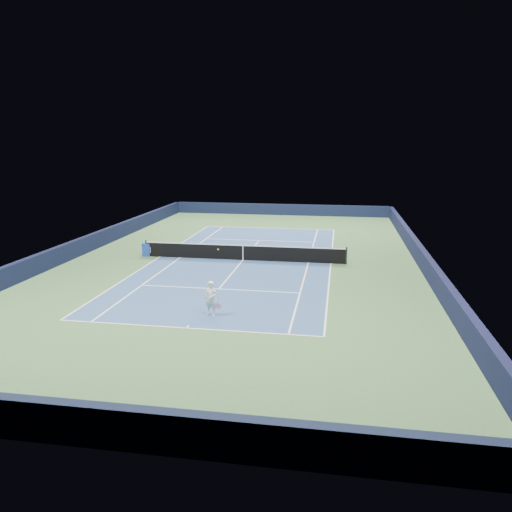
# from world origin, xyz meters

# --- Properties ---
(ground) EXTENTS (40.00, 40.00, 0.00)m
(ground) POSITION_xyz_m (0.00, 0.00, 0.00)
(ground) COLOR #375A31
(ground) RESTS_ON ground
(wall_far) EXTENTS (22.00, 0.35, 1.10)m
(wall_far) POSITION_xyz_m (0.00, 19.82, 0.55)
(wall_far) COLOR black
(wall_far) RESTS_ON ground
(wall_near) EXTENTS (22.00, 0.35, 1.10)m
(wall_near) POSITION_xyz_m (0.00, -19.82, 0.55)
(wall_near) COLOR black
(wall_near) RESTS_ON ground
(wall_right) EXTENTS (0.35, 40.00, 1.10)m
(wall_right) POSITION_xyz_m (10.82, 0.00, 0.55)
(wall_right) COLOR #111333
(wall_right) RESTS_ON ground
(wall_left) EXTENTS (0.35, 40.00, 1.10)m
(wall_left) POSITION_xyz_m (-10.82, 0.00, 0.55)
(wall_left) COLOR black
(wall_left) RESTS_ON ground
(court_surface) EXTENTS (10.97, 23.77, 0.01)m
(court_surface) POSITION_xyz_m (0.00, 0.00, 0.00)
(court_surface) COLOR navy
(court_surface) RESTS_ON ground
(baseline_far) EXTENTS (10.97, 0.08, 0.00)m
(baseline_far) POSITION_xyz_m (0.00, 11.88, 0.01)
(baseline_far) COLOR white
(baseline_far) RESTS_ON ground
(baseline_near) EXTENTS (10.97, 0.08, 0.00)m
(baseline_near) POSITION_xyz_m (0.00, -11.88, 0.01)
(baseline_near) COLOR white
(baseline_near) RESTS_ON ground
(sideline_doubles_right) EXTENTS (0.08, 23.77, 0.00)m
(sideline_doubles_right) POSITION_xyz_m (5.49, 0.00, 0.01)
(sideline_doubles_right) COLOR white
(sideline_doubles_right) RESTS_ON ground
(sideline_doubles_left) EXTENTS (0.08, 23.77, 0.00)m
(sideline_doubles_left) POSITION_xyz_m (-5.49, 0.00, 0.01)
(sideline_doubles_left) COLOR white
(sideline_doubles_left) RESTS_ON ground
(sideline_singles_right) EXTENTS (0.08, 23.77, 0.00)m
(sideline_singles_right) POSITION_xyz_m (4.12, 0.00, 0.01)
(sideline_singles_right) COLOR white
(sideline_singles_right) RESTS_ON ground
(sideline_singles_left) EXTENTS (0.08, 23.77, 0.00)m
(sideline_singles_left) POSITION_xyz_m (-4.12, 0.00, 0.01)
(sideline_singles_left) COLOR white
(sideline_singles_left) RESTS_ON ground
(service_line_far) EXTENTS (8.23, 0.08, 0.00)m
(service_line_far) POSITION_xyz_m (0.00, 6.40, 0.01)
(service_line_far) COLOR white
(service_line_far) RESTS_ON ground
(service_line_near) EXTENTS (8.23, 0.08, 0.00)m
(service_line_near) POSITION_xyz_m (0.00, -6.40, 0.01)
(service_line_near) COLOR white
(service_line_near) RESTS_ON ground
(center_service_line) EXTENTS (0.08, 12.80, 0.00)m
(center_service_line) POSITION_xyz_m (0.00, 0.00, 0.01)
(center_service_line) COLOR white
(center_service_line) RESTS_ON ground
(center_mark_far) EXTENTS (0.08, 0.30, 0.00)m
(center_mark_far) POSITION_xyz_m (0.00, 11.73, 0.01)
(center_mark_far) COLOR white
(center_mark_far) RESTS_ON ground
(center_mark_near) EXTENTS (0.08, 0.30, 0.00)m
(center_mark_near) POSITION_xyz_m (0.00, -11.73, 0.01)
(center_mark_near) COLOR white
(center_mark_near) RESTS_ON ground
(tennis_net) EXTENTS (12.90, 0.10, 1.07)m
(tennis_net) POSITION_xyz_m (0.00, 0.00, 0.50)
(tennis_net) COLOR black
(tennis_net) RESTS_ON ground
(sponsor_cube) EXTENTS (0.59, 0.52, 0.85)m
(sponsor_cube) POSITION_xyz_m (-6.40, 0.15, 0.43)
(sponsor_cube) COLOR #1D42B0
(sponsor_cube) RESTS_ON ground
(tennis_player) EXTENTS (0.76, 1.27, 2.73)m
(tennis_player) POSITION_xyz_m (0.61, -10.25, 0.76)
(tennis_player) COLOR white
(tennis_player) RESTS_ON ground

